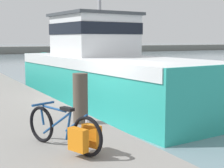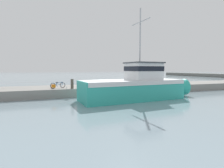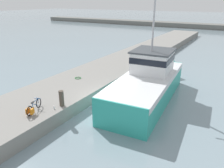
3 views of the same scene
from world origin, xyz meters
TOP-DOWN VIEW (x-y plane):
  - ground_plane at (0.00, 0.00)m, footprint 320.00×320.00m
  - dock_pier at (-4.07, 0.00)m, footprint 5.37×80.00m
  - fishing_boat_main at (1.69, 3.36)m, footprint 4.36×12.35m
  - bicycle_touring at (-2.68, -4.26)m, footprint 0.81×1.62m
  - mooring_post at (-1.84, -2.66)m, footprint 0.31×0.31m
  - hose_coil at (-4.37, 2.05)m, footprint 0.55×0.55m
  - water_bottle_by_bike at (-1.95, -3.25)m, footprint 0.07×0.07m

SIDE VIEW (x-z plane):
  - ground_plane at x=0.00m, z-range 0.00..0.00m
  - dock_pier at x=-4.07m, z-range 0.00..0.94m
  - hose_coil at x=-4.37m, z-range 0.94..0.99m
  - water_bottle_by_bike at x=-1.95m, z-range 0.94..1.14m
  - bicycle_touring at x=-2.68m, z-range 0.91..1.59m
  - fishing_boat_main at x=1.69m, z-range -3.07..5.90m
  - mooring_post at x=-1.84m, z-range 0.94..1.97m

